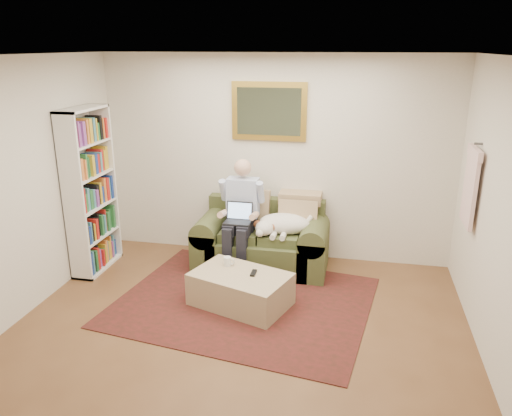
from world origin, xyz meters
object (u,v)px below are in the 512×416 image
(coffee_mug, at_px, (227,261))
(ottoman, at_px, (241,289))
(bookshelf, at_px, (90,191))
(sleeping_dog, at_px, (284,224))
(sofa, at_px, (262,245))
(seated_man, at_px, (240,218))
(laptop, at_px, (239,217))

(coffee_mug, bearing_deg, ottoman, -43.26)
(coffee_mug, relative_size, bookshelf, 0.05)
(sleeping_dog, height_order, ottoman, sleeping_dog)
(ottoman, bearing_deg, sofa, 88.27)
(coffee_mug, bearing_deg, sofa, 75.21)
(seated_man, height_order, laptop, seated_man)
(ottoman, height_order, coffee_mug, coffee_mug)
(ottoman, height_order, bookshelf, bookshelf)
(sofa, relative_size, ottoman, 1.63)
(ottoman, xyz_separation_m, coffee_mug, (-0.19, 0.18, 0.23))
(laptop, bearing_deg, ottoman, -75.12)
(laptop, bearing_deg, coffee_mug, -87.87)
(bookshelf, bearing_deg, sofa, 12.55)
(sofa, relative_size, seated_man, 1.19)
(bookshelf, bearing_deg, sleeping_dog, 9.03)
(seated_man, bearing_deg, laptop, -90.00)
(sleeping_dog, bearing_deg, seated_man, -172.87)
(sofa, distance_m, seated_man, 0.50)
(laptop, bearing_deg, bookshelf, -172.38)
(laptop, xyz_separation_m, sleeping_dog, (0.54, 0.13, -0.10))
(seated_man, distance_m, coffee_mug, 0.74)
(laptop, height_order, sleeping_dog, laptop)
(seated_man, bearing_deg, bookshelf, -170.40)
(sofa, distance_m, coffee_mug, 0.88)
(seated_man, xyz_separation_m, ottoman, (0.21, -0.87, -0.50))
(sleeping_dog, bearing_deg, laptop, -166.36)
(seated_man, xyz_separation_m, sleeping_dog, (0.54, 0.07, -0.06))
(seated_man, distance_m, sleeping_dog, 0.55)
(sofa, distance_m, bookshelf, 2.20)
(coffee_mug, bearing_deg, bookshelf, 167.89)
(sofa, height_order, coffee_mug, sofa)
(laptop, xyz_separation_m, bookshelf, (-1.79, -0.24, 0.28))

